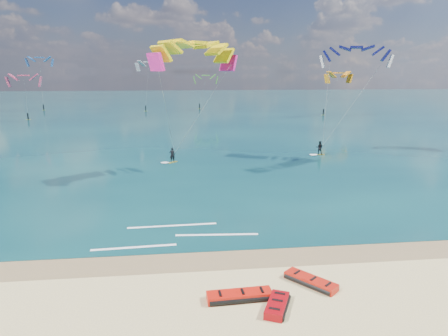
{
  "coord_description": "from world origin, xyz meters",
  "views": [
    {
      "loc": [
        0.86,
        -16.62,
        9.85
      ],
      "look_at": [
        3.59,
        8.0,
        3.87
      ],
      "focal_mm": 32.0,
      "sensor_mm": 36.0,
      "label": 1
    }
  ],
  "objects_px": {
    "kitesurfer_main": "(183,100)",
    "kitesurfer_far": "(340,91)",
    "packed_kite_mid": "(310,284)",
    "packed_kite_right": "(277,309)",
    "packed_kite_left": "(239,299)"
  },
  "relations": [
    {
      "from": "packed_kite_mid",
      "to": "kitesurfer_main",
      "type": "height_order",
      "value": "kitesurfer_main"
    },
    {
      "from": "packed_kite_left",
      "to": "packed_kite_right",
      "type": "distance_m",
      "value": 1.74
    },
    {
      "from": "packed_kite_left",
      "to": "packed_kite_right",
      "type": "bearing_deg",
      "value": -34.8
    },
    {
      "from": "packed_kite_mid",
      "to": "kitesurfer_far",
      "type": "height_order",
      "value": "kitesurfer_far"
    },
    {
      "from": "packed_kite_left",
      "to": "kitesurfer_main",
      "type": "relative_size",
      "value": 0.22
    },
    {
      "from": "packed_kite_left",
      "to": "kitesurfer_far",
      "type": "height_order",
      "value": "kitesurfer_far"
    },
    {
      "from": "kitesurfer_main",
      "to": "packed_kite_right",
      "type": "bearing_deg",
      "value": -125.16
    },
    {
      "from": "packed_kite_mid",
      "to": "kitesurfer_far",
      "type": "relative_size",
      "value": 0.2
    },
    {
      "from": "packed_kite_left",
      "to": "packed_kite_right",
      "type": "height_order",
      "value": "same"
    },
    {
      "from": "kitesurfer_main",
      "to": "kitesurfer_far",
      "type": "xyz_separation_m",
      "value": [
        18.0,
        4.78,
        0.54
      ]
    },
    {
      "from": "packed_kite_mid",
      "to": "kitesurfer_main",
      "type": "bearing_deg",
      "value": 152.87
    },
    {
      "from": "kitesurfer_main",
      "to": "kitesurfer_far",
      "type": "relative_size",
      "value": 1.0
    },
    {
      "from": "packed_kite_right",
      "to": "kitesurfer_main",
      "type": "height_order",
      "value": "kitesurfer_main"
    },
    {
      "from": "packed_kite_left",
      "to": "packed_kite_right",
      "type": "xyz_separation_m",
      "value": [
        1.48,
        -0.92,
        0.0
      ]
    },
    {
      "from": "packed_kite_mid",
      "to": "packed_kite_right",
      "type": "distance_m",
      "value": 2.76
    }
  ]
}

